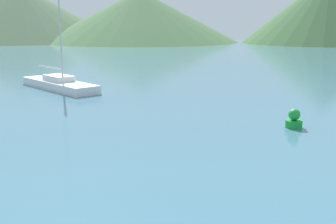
% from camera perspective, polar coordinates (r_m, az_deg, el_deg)
% --- Properties ---
extents(sailboat_inner, '(7.70, 6.50, 8.90)m').
position_cam_1_polar(sailboat_inner, '(31.86, -14.55, 3.77)').
color(sailboat_inner, white).
rests_on(sailboat_inner, ground_plane).
extents(buoy_marker, '(0.78, 0.78, 0.89)m').
position_cam_1_polar(buoy_marker, '(20.34, 16.70, -1.02)').
color(buoy_marker, green).
rests_on(buoy_marker, ground_plane).
extents(hill_west, '(51.63, 51.63, 14.78)m').
position_cam_1_polar(hill_west, '(119.60, -19.45, 12.63)').
color(hill_west, '#4C6647').
rests_on(hill_west, ground_plane).
extents(hill_central, '(49.05, 49.05, 12.61)m').
position_cam_1_polar(hill_central, '(107.59, -3.89, 12.83)').
color(hill_central, '#476B42').
rests_on(hill_central, ground_plane).
extents(hill_east, '(39.78, 39.78, 15.98)m').
position_cam_1_polar(hill_east, '(107.62, 20.95, 12.99)').
color(hill_east, '#3D6038').
rests_on(hill_east, ground_plane).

